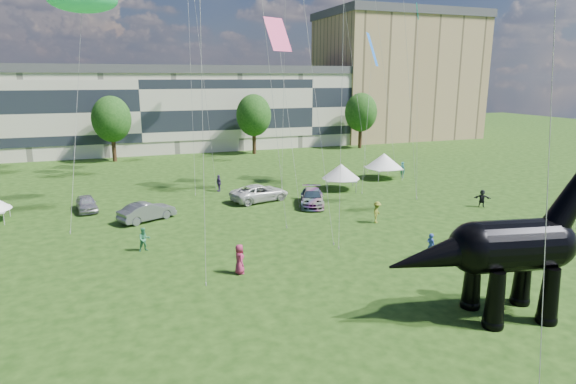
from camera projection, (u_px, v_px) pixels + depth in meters
name	position (u px, v px, depth m)	size (l,w,h in m)	color
ground	(409.00, 332.00, 21.91)	(220.00, 220.00, 0.00)	#16330C
terrace_row	(138.00, 112.00, 74.51)	(78.00, 11.00, 12.00)	beige
apartment_block	(397.00, 79.00, 92.09)	(28.00, 18.00, 22.00)	tan
tree_mid_left	(111.00, 115.00, 64.89)	(5.20, 5.20, 9.44)	#382314
tree_mid_right	(254.00, 112.00, 71.55)	(5.20, 5.20, 9.44)	#382314
tree_far_right	(361.00, 109.00, 77.55)	(5.20, 5.20, 9.44)	#382314
dinosaur_sculpture	(505.00, 249.00, 22.63)	(11.10, 3.94, 9.04)	black
car_silver	(87.00, 203.00, 41.60)	(1.58, 3.92, 1.34)	#BBBABF
car_grey	(147.00, 211.00, 38.76)	(1.60, 4.59, 1.51)	slate
car_white	(260.00, 193.00, 44.95)	(2.56, 5.56, 1.55)	silver
car_dark	(312.00, 198.00, 43.36)	(2.05, 5.04, 1.46)	#595960
gazebo_near	(341.00, 172.00, 49.31)	(4.98, 4.98, 2.69)	silver
gazebo_far	(384.00, 161.00, 54.69)	(4.18, 4.18, 2.91)	white
visitors	(272.00, 230.00, 33.68)	(46.69, 40.22, 1.87)	teal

